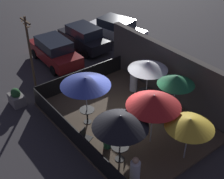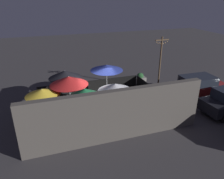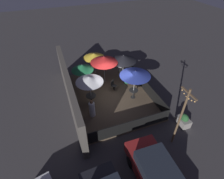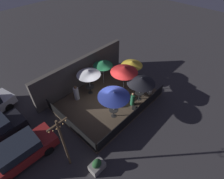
% 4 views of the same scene
% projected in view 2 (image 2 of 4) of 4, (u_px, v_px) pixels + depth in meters
% --- Properties ---
extents(ground_plane, '(60.00, 60.00, 0.00)m').
position_uv_depth(ground_plane, '(101.00, 111.00, 14.26)').
color(ground_plane, '#383538').
extents(patio_deck, '(7.82, 5.79, 0.12)m').
position_uv_depth(patio_deck, '(101.00, 110.00, 14.24)').
color(patio_deck, brown).
rests_on(patio_deck, ground_plane).
extents(building_wall, '(9.42, 0.36, 2.82)m').
position_uv_depth(building_wall, '(117.00, 116.00, 10.98)').
color(building_wall, '#4C4742').
rests_on(building_wall, ground_plane).
extents(fence_front, '(7.62, 0.05, 0.95)m').
position_uv_depth(fence_front, '(90.00, 87.00, 16.50)').
color(fence_front, black).
rests_on(fence_front, patio_deck).
extents(fence_side_left, '(0.05, 5.59, 0.95)m').
position_uv_depth(fence_side_left, '(154.00, 95.00, 15.16)').
color(fence_side_left, black).
rests_on(fence_side_left, patio_deck).
extents(patio_umbrella_0, '(2.22, 2.22, 2.28)m').
position_uv_depth(patio_umbrella_0, '(65.00, 74.00, 14.46)').
color(patio_umbrella_0, '#B2B2B7').
rests_on(patio_umbrella_0, patio_deck).
extents(patio_umbrella_1, '(1.95, 1.95, 2.42)m').
position_uv_depth(patio_umbrella_1, '(115.00, 87.00, 11.99)').
color(patio_umbrella_1, '#B2B2B7').
rests_on(patio_umbrella_1, patio_deck).
extents(patio_umbrella_2, '(2.26, 2.26, 2.48)m').
position_uv_depth(patio_umbrella_2, '(107.00, 68.00, 14.93)').
color(patio_umbrella_2, '#B2B2B7').
rests_on(patio_umbrella_2, patio_deck).
extents(patio_umbrella_3, '(1.94, 1.94, 2.07)m').
position_uv_depth(patio_umbrella_3, '(42.00, 92.00, 12.20)').
color(patio_umbrella_3, '#B2B2B7').
rests_on(patio_umbrella_3, patio_deck).
extents(patio_umbrella_4, '(2.28, 2.28, 2.48)m').
position_uv_depth(patio_umbrella_4, '(69.00, 80.00, 12.89)').
color(patio_umbrella_4, '#B2B2B7').
rests_on(patio_umbrella_4, patio_deck).
extents(patio_umbrella_5, '(1.70, 1.70, 2.41)m').
position_uv_depth(patio_umbrella_5, '(85.00, 92.00, 11.39)').
color(patio_umbrella_5, '#B2B2B7').
rests_on(patio_umbrella_5, patio_deck).
extents(dining_table_0, '(0.73, 0.73, 0.74)m').
position_uv_depth(dining_table_0, '(67.00, 94.00, 15.04)').
color(dining_table_0, black).
rests_on(dining_table_0, patio_deck).
extents(dining_table_1, '(0.75, 0.75, 0.73)m').
position_uv_depth(dining_table_1, '(115.00, 113.00, 12.64)').
color(dining_table_1, black).
rests_on(dining_table_1, patio_deck).
extents(dining_table_2, '(0.70, 0.70, 0.74)m').
position_uv_depth(dining_table_2, '(107.00, 90.00, 15.62)').
color(dining_table_2, black).
rests_on(dining_table_2, patio_deck).
extents(patio_chair_0, '(0.56, 0.56, 0.91)m').
position_uv_depth(patio_chair_0, '(91.00, 101.00, 14.26)').
color(patio_chair_0, black).
rests_on(patio_chair_0, patio_deck).
extents(patio_chair_1, '(0.53, 0.53, 0.93)m').
position_uv_depth(patio_chair_1, '(86.00, 88.00, 16.10)').
color(patio_chair_1, black).
rests_on(patio_chair_1, patio_deck).
extents(patron_0, '(0.51, 0.51, 1.20)m').
position_uv_depth(patron_0, '(49.00, 96.00, 14.91)').
color(patron_0, silver).
rests_on(patron_0, patio_deck).
extents(patron_1, '(0.46, 0.46, 1.25)m').
position_uv_depth(patron_1, '(80.00, 92.00, 15.29)').
color(patron_1, '#236642').
rests_on(patron_1, patio_deck).
extents(patron_2, '(0.58, 0.58, 1.38)m').
position_uv_depth(patron_2, '(137.00, 111.00, 12.77)').
color(patron_2, silver).
rests_on(patron_2, patio_deck).
extents(planter_box, '(0.91, 0.64, 0.94)m').
position_uv_depth(planter_box, '(140.00, 79.00, 18.52)').
color(planter_box, gray).
rests_on(planter_box, ground_plane).
extents(light_post, '(1.10, 0.12, 4.16)m').
position_uv_depth(light_post, '(160.00, 61.00, 16.74)').
color(light_post, brown).
rests_on(light_post, ground_plane).
extents(parked_car_0, '(4.34, 1.87, 1.62)m').
position_uv_depth(parked_car_0, '(197.00, 86.00, 15.87)').
color(parked_car_0, maroon).
rests_on(parked_car_0, ground_plane).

